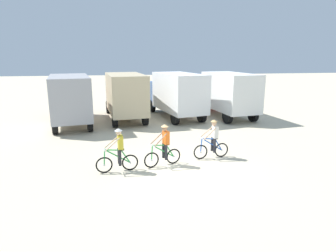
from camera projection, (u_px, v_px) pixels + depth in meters
name	position (u px, v px, depth m)	size (l,w,h in m)	color
ground_plane	(185.00, 170.00, 12.20)	(120.00, 120.00, 0.00)	beige
box_truck_grey_hauler	(70.00, 97.00, 19.65)	(3.43, 7.04, 3.35)	#9E9EA3
box_truck_tan_camper	(125.00, 94.00, 21.38)	(3.10, 6.97, 3.35)	#CCB78E
box_truck_avon_van	(176.00, 93.00, 22.05)	(3.66, 7.08, 3.35)	white
box_truck_white_box	(226.00, 92.00, 22.38)	(3.22, 7.00, 3.35)	white
cyclist_orange_shirt	(118.00, 152.00, 11.82)	(1.72, 0.52, 1.82)	black
cyclist_cowboy_hat	(164.00, 147.00, 12.48)	(1.67, 0.69, 1.82)	black
cyclist_near_camera	(213.00, 140.00, 13.40)	(1.72, 0.52, 1.82)	black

